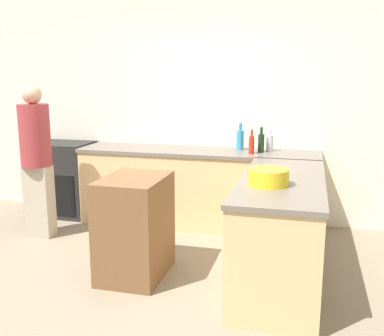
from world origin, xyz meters
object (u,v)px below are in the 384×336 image
object	(u,v)px
wine_bottle_dark	(261,142)
person_by_range	(36,156)
hot_sauce_bottle	(251,144)
range_oven	(65,178)
vinegar_bottle_clear	(270,143)
island_table	(135,227)
mixing_bowl	(269,177)
dish_soap_bottle	(240,139)

from	to	relation	value
wine_bottle_dark	person_by_range	bearing A→B (deg)	-160.04
hot_sauce_bottle	person_by_range	xyz separation A→B (m)	(-2.20, -0.71, -0.11)
range_oven	hot_sauce_bottle	distance (m)	2.43
person_by_range	hot_sauce_bottle	bearing A→B (deg)	18.01
wine_bottle_dark	vinegar_bottle_clear	world-z (taller)	wine_bottle_dark
island_table	hot_sauce_bottle	size ratio (longest dim) A/B	3.35
island_table	mixing_bowl	distance (m)	1.25
island_table	mixing_bowl	bearing A→B (deg)	-0.68
range_oven	vinegar_bottle_clear	world-z (taller)	vinegar_bottle_clear
person_by_range	mixing_bowl	bearing A→B (deg)	-14.89
wine_bottle_dark	vinegar_bottle_clear	size ratio (longest dim) A/B	1.14
hot_sauce_bottle	vinegar_bottle_clear	bearing A→B (deg)	50.55
range_oven	mixing_bowl	xyz separation A→B (m)	(2.68, -1.49, 0.51)
island_table	vinegar_bottle_clear	distance (m)	1.95
island_table	hot_sauce_bottle	bearing A→B (deg)	59.01
vinegar_bottle_clear	wine_bottle_dark	bearing A→B (deg)	-131.12
mixing_bowl	range_oven	bearing A→B (deg)	151.00
vinegar_bottle_clear	dish_soap_bottle	size ratio (longest dim) A/B	0.80
vinegar_bottle_clear	hot_sauce_bottle	distance (m)	0.28
island_table	hot_sauce_bottle	distance (m)	1.69
range_oven	island_table	world-z (taller)	range_oven
mixing_bowl	wine_bottle_dark	distance (m)	1.52
mixing_bowl	vinegar_bottle_clear	xyz separation A→B (m)	(-0.14, 1.60, 0.03)
mixing_bowl	vinegar_bottle_clear	world-z (taller)	vinegar_bottle_clear
wine_bottle_dark	vinegar_bottle_clear	bearing A→B (deg)	48.88
range_oven	island_table	distance (m)	2.13
range_oven	dish_soap_bottle	xyz separation A→B (m)	(2.21, 0.13, 0.56)
mixing_bowl	person_by_range	world-z (taller)	person_by_range
dish_soap_bottle	island_table	bearing A→B (deg)	-112.41
range_oven	dish_soap_bottle	bearing A→B (deg)	3.36
range_oven	person_by_range	distance (m)	0.94
range_oven	wine_bottle_dark	xyz separation A→B (m)	(2.46, 0.01, 0.55)
range_oven	wine_bottle_dark	distance (m)	2.52
dish_soap_bottle	wine_bottle_dark	bearing A→B (deg)	-24.78
island_table	dish_soap_bottle	xyz separation A→B (m)	(0.66, 1.60, 0.57)
wine_bottle_dark	hot_sauce_bottle	world-z (taller)	wine_bottle_dark
range_oven	dish_soap_bottle	world-z (taller)	dish_soap_bottle
range_oven	hot_sauce_bottle	xyz separation A→B (m)	(2.37, -0.10, 0.55)
mixing_bowl	island_table	bearing A→B (deg)	179.32
hot_sauce_bottle	dish_soap_bottle	bearing A→B (deg)	124.69
island_table	dish_soap_bottle	world-z (taller)	dish_soap_bottle
mixing_bowl	person_by_range	bearing A→B (deg)	165.11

